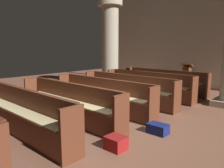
{
  "coord_description": "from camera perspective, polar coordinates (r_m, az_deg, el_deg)",
  "views": [
    {
      "loc": [
        3.52,
        -3.59,
        1.75
      ],
      "look_at": [
        -0.56,
        0.86,
        0.75
      ],
      "focal_mm": 35.31,
      "sensor_mm": 36.0,
      "label": 1
    }
  ],
  "objects": [
    {
      "name": "kneeler_box_navy",
      "position": [
        4.72,
        11.78,
        -11.27
      ],
      "size": [
        0.41,
        0.28,
        0.2
      ],
      "primitive_type": "cube",
      "color": "navy",
      "rests_on": "ground"
    },
    {
      "name": "pillar_far_side",
      "position": [
        10.0,
        -0.49,
        10.81
      ],
      "size": [
        1.08,
        1.08,
        3.84
      ],
      "color": "#9F967E",
      "rests_on": "ground"
    },
    {
      "name": "lectern",
      "position": [
        9.93,
        18.74,
        1.4
      ],
      "size": [
        0.48,
        0.45,
        1.08
      ],
      "color": "#562B1A",
      "rests_on": "ground"
    },
    {
      "name": "pew_row_3",
      "position": [
        6.15,
        -2.73,
        -2.49
      ],
      "size": [
        3.45,
        0.46,
        0.89
      ],
      "color": "brown",
      "rests_on": "ground"
    },
    {
      "name": "pew_row_1",
      "position": [
        7.91,
        9.15,
        0.07
      ],
      "size": [
        3.45,
        0.46,
        0.89
      ],
      "color": "brown",
      "rests_on": "ground"
    },
    {
      "name": "pew_row_5",
      "position": [
        4.86,
        -22.42,
        -6.42
      ],
      "size": [
        3.45,
        0.47,
        0.89
      ],
      "color": "brown",
      "rests_on": "ground"
    },
    {
      "name": "pew_row_2",
      "position": [
        6.99,
        3.96,
        -1.05
      ],
      "size": [
        3.45,
        0.46,
        0.89
      ],
      "color": "brown",
      "rests_on": "ground"
    },
    {
      "name": "back_wall",
      "position": [
        10.3,
        22.93,
        11.46
      ],
      "size": [
        10.0,
        0.16,
        4.5
      ],
      "primitive_type": "cube",
      "color": "beige",
      "rests_on": "ground"
    },
    {
      "name": "kneeler_box_red",
      "position": [
        3.95,
        0.98,
        -15.01
      ],
      "size": [
        0.34,
        0.3,
        0.23
      ],
      "primitive_type": "cube",
      "color": "maroon",
      "rests_on": "ground"
    },
    {
      "name": "pew_row_4",
      "position": [
        5.43,
        -11.38,
        -4.29
      ],
      "size": [
        3.45,
        0.46,
        0.89
      ],
      "color": "brown",
      "rests_on": "ground"
    },
    {
      "name": "pew_row_0",
      "position": [
        8.88,
        13.23,
        0.96
      ],
      "size": [
        3.45,
        0.47,
        0.89
      ],
      "color": "brown",
      "rests_on": "ground"
    },
    {
      "name": "ground_plane",
      "position": [
        5.32,
        -1.85,
        -9.8
      ],
      "size": [
        19.2,
        19.2,
        0.0
      ],
      "primitive_type": "plane",
      "color": "brown"
    }
  ]
}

